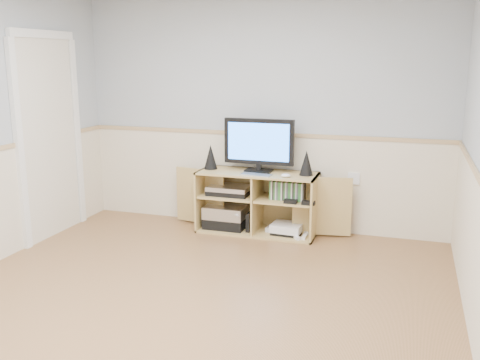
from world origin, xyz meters
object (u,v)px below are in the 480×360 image
at_px(keyboard, 256,175).
at_px(monitor, 259,143).
at_px(media_cabinet, 259,201).
at_px(game_consoles, 286,229).

bearing_deg(keyboard, monitor, 104.21).
xyz_separation_m(media_cabinet, keyboard, (0.03, -0.20, 0.32)).
bearing_deg(media_cabinet, monitor, -90.00).
height_order(monitor, game_consoles, monitor).
relative_size(media_cabinet, game_consoles, 4.30).
relative_size(monitor, keyboard, 2.37).
xyz_separation_m(media_cabinet, game_consoles, (0.32, -0.07, -0.26)).
bearing_deg(monitor, media_cabinet, 90.00).
height_order(media_cabinet, monitor, monitor).
bearing_deg(media_cabinet, game_consoles, -11.98).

